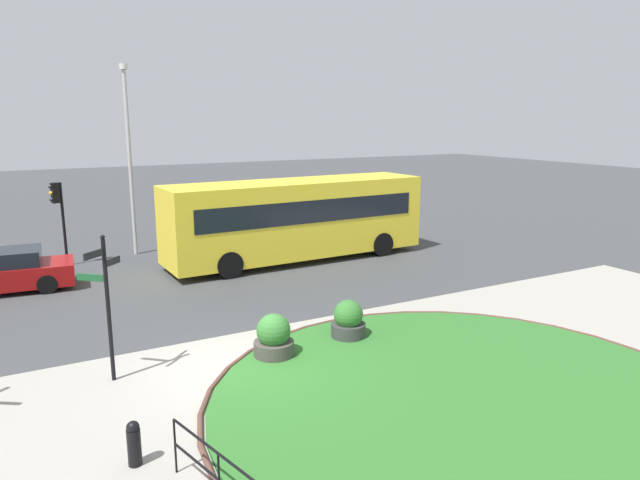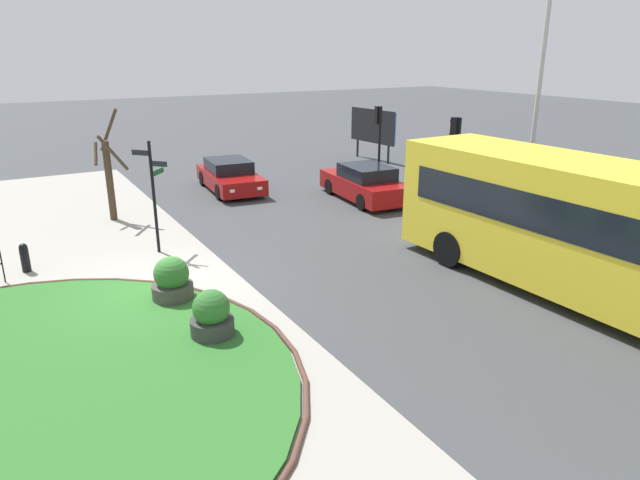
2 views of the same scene
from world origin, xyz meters
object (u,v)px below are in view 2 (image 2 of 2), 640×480
(billboard_left, at_px, (373,127))
(traffic_light_far, at_px, (455,141))
(planter_kerbside, at_px, (172,282))
(car_far_lane, at_px, (365,184))
(bus_yellow, at_px, (597,231))
(traffic_light_near, at_px, (379,126))
(signpost_directional, at_px, (154,189))
(bollard_foreground, at_px, (25,258))
(planter_near_signpost, at_px, (212,317))
(lamppost_tall, at_px, (538,97))
(car_near_lane, at_px, (230,176))
(street_tree_bare, at_px, (109,173))

(billboard_left, bearing_deg, traffic_light_far, -21.02)
(traffic_light_far, relative_size, planter_kerbside, 2.92)
(planter_kerbside, bearing_deg, car_far_lane, 121.40)
(bus_yellow, relative_size, car_far_lane, 2.32)
(traffic_light_far, bearing_deg, traffic_light_near, -13.27)
(car_far_lane, height_order, traffic_light_far, traffic_light_far)
(signpost_directional, bearing_deg, bollard_foreground, -93.00)
(bus_yellow, height_order, planter_near_signpost, bus_yellow)
(planter_near_signpost, bearing_deg, lamppost_tall, 103.13)
(bollard_foreground, distance_m, car_near_lane, 10.29)
(planter_near_signpost, bearing_deg, billboard_left, 135.92)
(car_far_lane, relative_size, street_tree_bare, 1.21)
(signpost_directional, distance_m, lamppost_tall, 12.79)
(bollard_foreground, height_order, lamppost_tall, lamppost_tall)
(lamppost_tall, relative_size, street_tree_bare, 2.04)
(planter_near_signpost, height_order, planter_kerbside, planter_kerbside)
(traffic_light_near, bearing_deg, planter_near_signpost, 140.27)
(car_far_lane, xyz_separation_m, billboard_left, (-6.90, 5.18, 1.12))
(car_near_lane, bearing_deg, car_far_lane, 49.30)
(car_far_lane, distance_m, planter_near_signpost, 12.18)
(bollard_foreground, bearing_deg, traffic_light_far, 89.36)
(lamppost_tall, height_order, street_tree_bare, lamppost_tall)
(lamppost_tall, bearing_deg, street_tree_bare, -118.96)
(traffic_light_far, xyz_separation_m, lamppost_tall, (2.93, 0.78, 1.79))
(lamppost_tall, distance_m, street_tree_bare, 14.77)
(billboard_left, relative_size, planter_near_signpost, 3.22)
(planter_kerbside, relative_size, street_tree_bare, 0.29)
(traffic_light_far, height_order, planter_kerbside, traffic_light_far)
(planter_kerbside, bearing_deg, car_near_lane, 151.76)
(bollard_foreground, distance_m, planter_kerbside, 4.82)
(lamppost_tall, xyz_separation_m, billboard_left, (-11.90, 1.71, -2.44))
(bus_yellow, xyz_separation_m, car_near_lane, (-14.86, -3.27, -1.14))
(car_near_lane, relative_size, planter_kerbside, 4.12)
(car_near_lane, relative_size, traffic_light_near, 1.40)
(planter_near_signpost, bearing_deg, planter_kerbside, -175.12)
(bollard_foreground, height_order, planter_near_signpost, planter_near_signpost)
(signpost_directional, xyz_separation_m, street_tree_bare, (-4.13, -0.49, -0.23))
(street_tree_bare, bearing_deg, planter_near_signpost, 0.27)
(bus_yellow, bearing_deg, bollard_foreground, -129.12)
(car_near_lane, relative_size, planter_near_signpost, 4.29)
(car_far_lane, xyz_separation_m, planter_near_signpost, (7.96, -9.22, -0.17))
(bus_yellow, distance_m, planter_near_signpost, 8.94)
(signpost_directional, relative_size, billboard_left, 0.95)
(bollard_foreground, xyz_separation_m, car_near_lane, (-6.13, 8.26, 0.19))
(planter_near_signpost, bearing_deg, bus_yellow, 72.48)
(planter_near_signpost, xyz_separation_m, planter_kerbside, (-2.22, -0.19, 0.02))
(car_far_lane, height_order, street_tree_bare, street_tree_bare)
(car_near_lane, distance_m, street_tree_bare, 5.75)
(car_far_lane, distance_m, street_tree_bare, 9.54)
(traffic_light_near, bearing_deg, bollard_foreground, 115.34)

